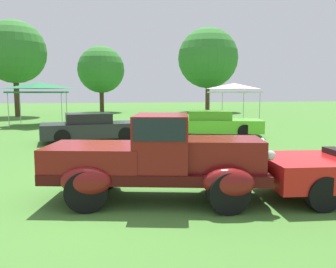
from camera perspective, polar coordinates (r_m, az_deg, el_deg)
ground_plane at (r=7.04m, az=-7.19°, el=-10.62°), size 120.00×120.00×0.00m
feature_pickup_truck at (r=6.66m, az=-1.74°, el=-3.90°), size 4.46×2.55×1.70m
show_car_charcoal at (r=15.01m, az=-12.64°, el=1.07°), size 4.45×2.21×1.22m
show_car_lime at (r=16.60m, az=7.53°, el=1.74°), size 4.86×2.90×1.22m
canopy_tent_center_field at (r=23.25m, az=-20.84°, el=7.37°), size 3.36×3.36×2.71m
canopy_tent_right_field at (r=23.93m, az=11.01°, el=7.67°), size 2.90×2.90×2.71m
treeline_far_left at (r=32.14m, az=-24.35°, el=12.41°), size 5.26×5.26×8.09m
treeline_mid_left at (r=36.62m, az=-11.16°, el=10.54°), size 4.84×4.84×6.84m
treeline_center at (r=37.34m, az=6.72°, el=12.52°), size 6.39×6.39×8.89m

